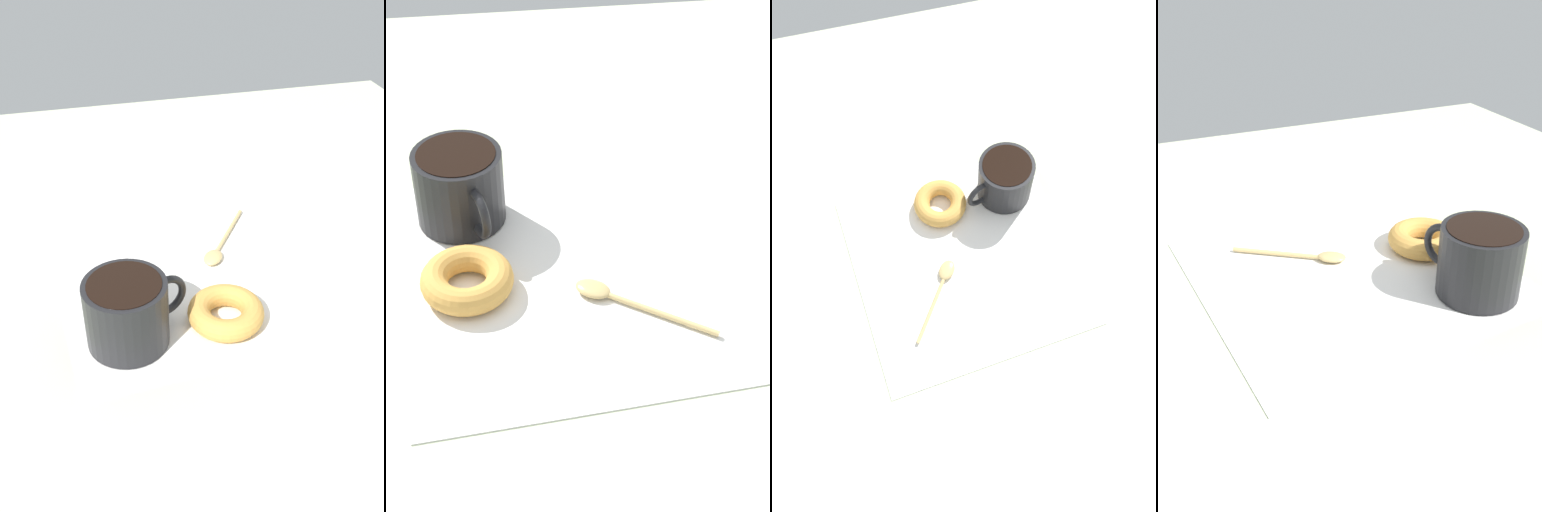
# 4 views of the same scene
# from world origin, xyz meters

# --- Properties ---
(ground_plane) EXTENTS (1.20, 1.20, 0.02)m
(ground_plane) POSITION_xyz_m (0.00, 0.00, -0.01)
(ground_plane) COLOR beige
(napkin) EXTENTS (0.38, 0.38, 0.00)m
(napkin) POSITION_xyz_m (-0.01, -0.01, 0.00)
(napkin) COLOR white
(napkin) RESTS_ON ground_plane
(coffee_cup) EXTENTS (0.09, 0.12, 0.08)m
(coffee_cup) POSITION_xyz_m (-0.12, 0.09, 0.05)
(coffee_cup) COLOR black
(coffee_cup) RESTS_ON napkin
(donut) EXTENTS (0.09, 0.09, 0.03)m
(donut) POSITION_xyz_m (-0.12, -0.02, 0.02)
(donut) COLOR gold
(donut) RESTS_ON napkin
(spoon) EXTENTS (0.13, 0.10, 0.01)m
(spoon) POSITION_xyz_m (0.02, -0.05, 0.01)
(spoon) COLOR #D8B772
(spoon) RESTS_ON napkin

